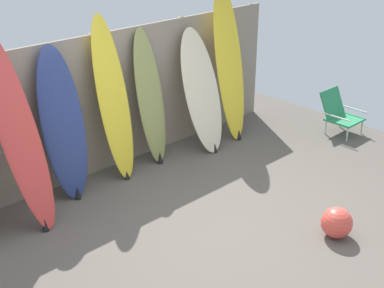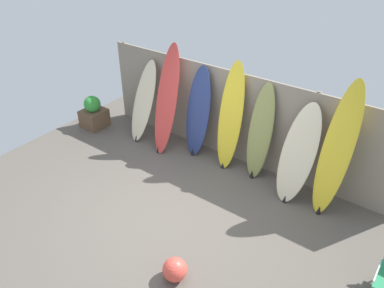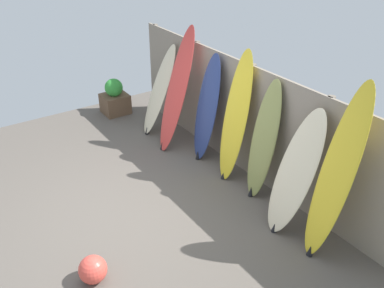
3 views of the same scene
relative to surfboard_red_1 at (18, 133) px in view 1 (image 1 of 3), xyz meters
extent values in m
plane|color=#5B544C|center=(1.32, -1.53, -1.05)|extent=(7.68, 7.68, 0.00)
cube|color=gray|center=(1.32, 0.47, -0.15)|extent=(6.08, 0.04, 1.80)
cylinder|color=slate|center=(1.32, 0.51, -0.15)|extent=(0.10, 0.10, 1.80)
cylinder|color=slate|center=(2.76, 0.51, -0.15)|extent=(0.10, 0.10, 1.80)
cylinder|color=slate|center=(4.20, 0.51, -0.15)|extent=(0.10, 0.10, 1.80)
ellipsoid|color=#D13D38|center=(0.00, 0.00, 0.01)|extent=(0.55, 0.83, 2.13)
cone|color=black|center=(0.00, -0.32, -0.97)|extent=(0.08, 0.08, 0.15)
ellipsoid|color=navy|center=(0.63, 0.19, -0.14)|extent=(0.55, 0.44, 1.83)
cone|color=black|center=(0.63, 0.01, -0.97)|extent=(0.08, 0.08, 0.15)
ellipsoid|color=yellow|center=(1.35, 0.20, -0.02)|extent=(0.49, 0.49, 2.06)
cone|color=black|center=(1.35, 0.01, -0.99)|extent=(0.08, 0.08, 0.11)
ellipsoid|color=olive|center=(1.95, 0.23, -0.15)|extent=(0.46, 0.43, 1.80)
cone|color=black|center=(1.95, 0.06, -0.96)|extent=(0.08, 0.08, 0.15)
ellipsoid|color=beige|center=(2.74, 0.06, -0.20)|extent=(0.63, 0.69, 1.69)
cone|color=black|center=(2.74, -0.21, -0.98)|extent=(0.08, 0.08, 0.13)
ellipsoid|color=yellow|center=(3.31, 0.09, 0.07)|extent=(0.53, 0.61, 2.25)
cone|color=black|center=(3.31, -0.15, -0.97)|extent=(0.08, 0.08, 0.15)
cylinder|color=silver|center=(4.43, -1.29, -0.94)|extent=(0.02, 0.02, 0.22)
cylinder|color=silver|center=(4.83, -1.29, -0.94)|extent=(0.02, 0.02, 0.22)
cylinder|color=silver|center=(4.43, -0.91, -0.94)|extent=(0.02, 0.02, 0.22)
cylinder|color=silver|center=(4.83, -0.91, -0.94)|extent=(0.02, 0.02, 0.22)
cube|color=#2D8C59|center=(4.63, -1.10, -0.82)|extent=(0.48, 0.44, 0.03)
cube|color=#2D8C59|center=(4.63, -0.86, -0.62)|extent=(0.46, 0.21, 0.42)
cylinder|color=silver|center=(4.39, -1.10, -0.71)|extent=(0.02, 0.44, 0.02)
cylinder|color=silver|center=(4.87, -1.10, -0.71)|extent=(0.02, 0.44, 0.02)
sphere|color=#E54C3F|center=(2.18, -2.54, -0.88)|extent=(0.33, 0.33, 0.33)
camera|label=1|loc=(-2.20, -4.93, 2.22)|focal=50.00mm
camera|label=2|loc=(4.33, -5.08, 3.25)|focal=35.00mm
camera|label=3|loc=(5.79, -3.59, 2.78)|focal=40.00mm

